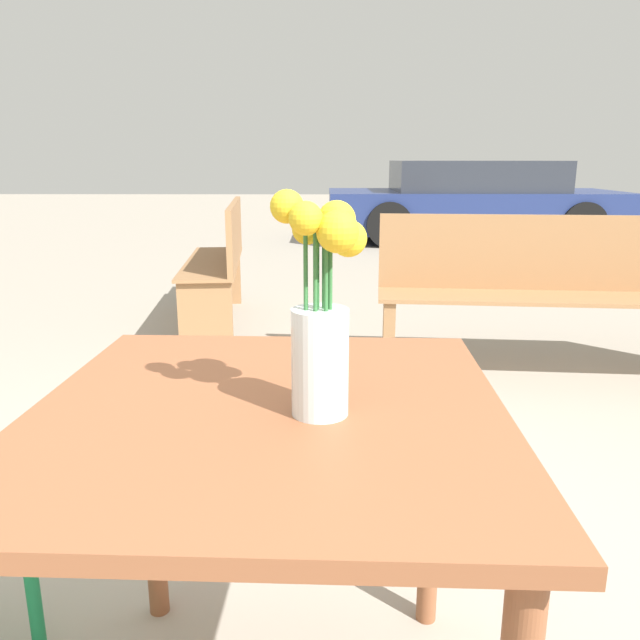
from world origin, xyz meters
The scene contains 5 objects.
table_front centered at (0.00, 0.00, 0.62)m, with size 0.83×0.87×0.73m.
flower_vase centered at (0.09, -0.04, 0.88)m, with size 0.15×0.12×0.37m.
bench_near centered at (1.34, 2.24, 0.48)m, with size 1.98×0.51×0.85m.
bench_middle centered at (-0.64, 3.28, 0.45)m, with size 0.50×1.44×0.85m.
parked_car centered at (2.16, 8.08, 0.54)m, with size 4.10×1.85×1.11m.
Camera 1 is at (0.10, -1.00, 1.14)m, focal length 35.00 mm.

